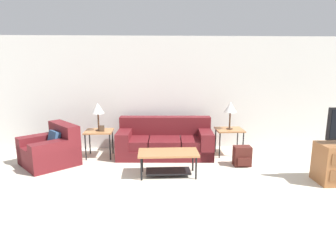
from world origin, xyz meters
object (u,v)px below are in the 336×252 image
table_lamp_right (230,108)px  side_table_right (229,132)px  side_table_left (99,133)px  armchair (51,150)px  backpack (242,156)px  table_lamp_left (98,109)px  couch (165,142)px  coffee_table (168,158)px

table_lamp_right → side_table_right: bearing=76.0°
side_table_left → side_table_right: same height
armchair → table_lamp_right: size_ratio=2.25×
side_table_right → backpack: 0.79m
table_lamp_left → backpack: (2.93, -0.71, -0.86)m
couch → side_table_left: bearing=-178.9°
side_table_left → table_lamp_left: (0.00, -0.00, 0.52)m
couch → backpack: size_ratio=5.30×
couch → backpack: bearing=-26.1°
couch → backpack: 1.68m
side_table_right → backpack: size_ratio=1.49×
table_lamp_right → backpack: bearing=-82.5°
coffee_table → table_lamp_left: 1.98m
couch → table_lamp_right: 1.61m
backpack → couch: bearing=153.9°
coffee_table → side_table_left: (-1.43, 1.16, 0.20)m
couch → side_table_left: size_ratio=3.55×
backpack → side_table_right: bearing=97.5°
armchair → backpack: bearing=-4.3°
armchair → coffee_table: size_ratio=1.24×
side_table_right → table_lamp_left: table_lamp_left is taller
armchair → backpack: size_ratio=3.40×
couch → side_table_left: couch is taller
armchair → side_table_right: bearing=6.4°
armchair → table_lamp_right: table_lamp_right is taller
side_table_right → backpack: bearing=-82.5°
coffee_table → side_table_right: side_table_right is taller
armchair → table_lamp_right: bearing=6.4°
couch → side_table_left: 1.44m
side_table_right → table_lamp_right: 0.52m
table_lamp_left → side_table_right: bearing=0.0°
coffee_table → table_lamp_left: size_ratio=1.81×
coffee_table → table_lamp_right: table_lamp_right is taller
side_table_left → side_table_right: 2.84m
side_table_right → couch: bearing=178.9°
armchair → side_table_left: (0.89, 0.42, 0.24)m
table_lamp_left → table_lamp_right: size_ratio=1.00×
side_table_left → coffee_table: bearing=-39.0°
side_table_left → table_lamp_right: table_lamp_right is taller
side_table_left → table_lamp_right: bearing=-0.0°
side_table_right → table_lamp_right: size_ratio=0.99×
table_lamp_right → backpack: (0.09, -0.71, -0.86)m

